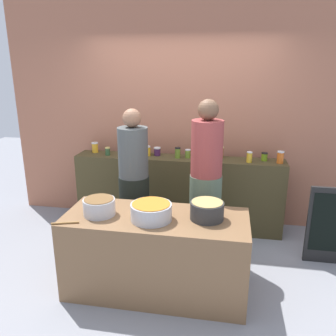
{
  "coord_description": "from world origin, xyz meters",
  "views": [
    {
      "loc": [
        0.62,
        -3.13,
        2.13
      ],
      "look_at": [
        0.0,
        0.35,
        1.05
      ],
      "focal_mm": 36.84,
      "sensor_mm": 36.0,
      "label": 1
    }
  ],
  "objects": [
    {
      "name": "preserve_jar_11",
      "position": [
        1.25,
        1.07,
        1.04
      ],
      "size": [
        0.08,
        0.08,
        0.15
      ],
      "color": "orange",
      "rests_on": "display_shelf"
    },
    {
      "name": "storefront_wall",
      "position": [
        0.0,
        1.45,
        1.5
      ],
      "size": [
        4.8,
        0.12,
        3.0
      ],
      "primitive_type": "cube",
      "color": "#A7674D",
      "rests_on": "ground"
    },
    {
      "name": "preserve_jar_7",
      "position": [
        0.25,
        1.07,
        1.04
      ],
      "size": [
        0.08,
        0.08,
        0.14
      ],
      "color": "orange",
      "rests_on": "display_shelf"
    },
    {
      "name": "preserve_jar_4",
      "position": [
        -0.29,
        1.16,
        1.02
      ],
      "size": [
        0.09,
        0.09,
        0.11
      ],
      "color": "#421E48",
      "rests_on": "display_shelf"
    },
    {
      "name": "wooden_spoon",
      "position": [
        -0.75,
        -0.59,
        0.79
      ],
      "size": [
        0.23,
        0.09,
        0.02
      ],
      "primitive_type": "cylinder",
      "rotation": [
        1.57,
        0.0,
        5.02
      ],
      "color": "#9E703D",
      "rests_on": "prep_table"
    },
    {
      "name": "preserve_jar_8",
      "position": [
        0.53,
        1.17,
        1.04
      ],
      "size": [
        0.07,
        0.07,
        0.15
      ],
      "color": "brown",
      "rests_on": "display_shelf"
    },
    {
      "name": "cooking_pot_left",
      "position": [
        -0.52,
        -0.35,
        0.86
      ],
      "size": [
        0.3,
        0.3,
        0.16
      ],
      "color": "#B7B7BC",
      "rests_on": "prep_table"
    },
    {
      "name": "preserve_jar_6",
      "position": [
        0.12,
        1.11,
        1.02
      ],
      "size": [
        0.07,
        0.07,
        0.11
      ],
      "color": "olive",
      "rests_on": "display_shelf"
    },
    {
      "name": "cook_in_cap",
      "position": [
        0.41,
        0.41,
        0.82
      ],
      "size": [
        0.35,
        0.35,
        1.78
      ],
      "color": "#50624E",
      "rests_on": "ground"
    },
    {
      "name": "cooking_pot_right",
      "position": [
        0.47,
        -0.27,
        0.86
      ],
      "size": [
        0.3,
        0.3,
        0.17
      ],
      "color": "#2D2D2D",
      "rests_on": "prep_table"
    },
    {
      "name": "preserve_jar_1",
      "position": [
        -0.94,
        1.06,
        1.02
      ],
      "size": [
        0.07,
        0.07,
        0.1
      ],
      "color": "#325530",
      "rests_on": "display_shelf"
    },
    {
      "name": "display_shelf",
      "position": [
        0.0,
        1.1,
        0.48
      ],
      "size": [
        2.7,
        0.36,
        0.97
      ],
      "primitive_type": "cube",
      "color": "#443B21",
      "rests_on": "ground"
    },
    {
      "name": "preserve_jar_0",
      "position": [
        -1.15,
        1.17,
        1.03
      ],
      "size": [
        0.09,
        0.09,
        0.14
      ],
      "color": "gold",
      "rests_on": "display_shelf"
    },
    {
      "name": "cooking_pot_center",
      "position": [
        -0.02,
        -0.37,
        0.86
      ],
      "size": [
        0.37,
        0.37,
        0.15
      ],
      "color": "#B7B7BC",
      "rests_on": "prep_table"
    },
    {
      "name": "cook_with_tongs",
      "position": [
        -0.41,
        0.42,
        0.76
      ],
      "size": [
        0.35,
        0.35,
        1.67
      ],
      "color": "black",
      "rests_on": "ground"
    },
    {
      "name": "prep_table",
      "position": [
        0.0,
        -0.3,
        0.39
      ],
      "size": [
        1.7,
        0.7,
        0.78
      ],
      "primitive_type": "cube",
      "color": "brown",
      "rests_on": "ground"
    },
    {
      "name": "preserve_jar_10",
      "position": [
        1.08,
        1.15,
        1.02
      ],
      "size": [
        0.08,
        0.08,
        0.1
      ],
      "color": "#648E1A",
      "rests_on": "display_shelf"
    },
    {
      "name": "ground",
      "position": [
        0.0,
        0.0,
        0.0
      ],
      "size": [
        12.0,
        12.0,
        0.0
      ],
      "primitive_type": "plane",
      "color": "gray"
    },
    {
      "name": "chalkboard_sign",
      "position": [
        1.76,
        0.5,
        0.45
      ],
      "size": [
        0.5,
        0.05,
        0.88
      ],
      "color": "black",
      "rests_on": "ground"
    },
    {
      "name": "preserve_jar_2",
      "position": [
        -0.59,
        1.13,
        1.03
      ],
      "size": [
        0.08,
        0.08,
        0.13
      ],
      "color": "#B2270B",
      "rests_on": "display_shelf"
    },
    {
      "name": "preserve_jar_3",
      "position": [
        -0.4,
        1.12,
        1.03
      ],
      "size": [
        0.07,
        0.07,
        0.13
      ],
      "color": "gold",
      "rests_on": "display_shelf"
    },
    {
      "name": "preserve_jar_9",
      "position": [
        0.89,
        1.04,
        1.03
      ],
      "size": [
        0.07,
        0.07,
        0.13
      ],
      "color": "gold",
      "rests_on": "display_shelf"
    },
    {
      "name": "preserve_jar_5",
      "position": [
        -0.01,
        1.08,
        1.03
      ],
      "size": [
        0.07,
        0.07,
        0.14
      ],
      "color": "olive",
      "rests_on": "display_shelf"
    }
  ]
}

